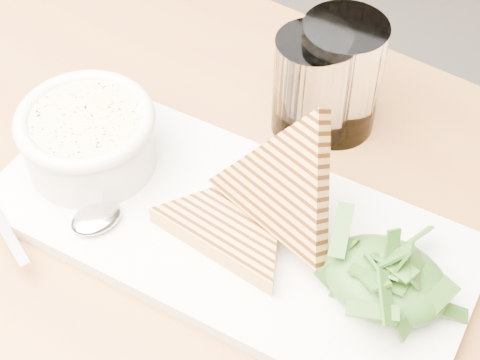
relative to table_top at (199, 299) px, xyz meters
The scene contains 13 objects.
table_top is the anchor object (origin of this frame).
table_leg_bl 0.71m from the table_top, 147.66° to the left, with size 0.06×0.06×0.74m, color brown.
platter 0.07m from the table_top, 93.68° to the left, with size 0.42×0.19×0.01m, color silver.
soup_bowl 0.17m from the table_top, 156.58° to the left, with size 0.12×0.12×0.05m, color silver.
soup 0.18m from the table_top, 156.58° to the left, with size 0.10×0.10×0.01m, color #E9CF8A.
bowl_rim 0.18m from the table_top, 156.58° to the left, with size 0.12×0.12×0.01m, color silver.
sandwich_flat 0.07m from the table_top, 85.53° to the left, with size 0.15×0.15×0.02m, color #C68B43, non-canonical shape.
sandwich_lean 0.12m from the table_top, 66.69° to the left, with size 0.15×0.15×0.08m, color #C68B43, non-canonical shape.
salad_base 0.16m from the table_top, 22.64° to the left, with size 0.10×0.08×0.04m, color #12330B.
arugula_pile 0.16m from the table_top, 22.64° to the left, with size 0.11×0.10×0.05m, color #40712A, non-canonical shape.
spoon_bowl 0.11m from the table_top, behind, with size 0.03×0.05×0.01m, color silver.
glass_near 0.22m from the table_top, 90.03° to the left, with size 0.07×0.07×0.11m, color white.
glass_far 0.24m from the table_top, 84.52° to the left, with size 0.08×0.08×0.12m, color white.
Camera 1 is at (0.43, -0.02, 1.30)m, focal length 55.00 mm.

